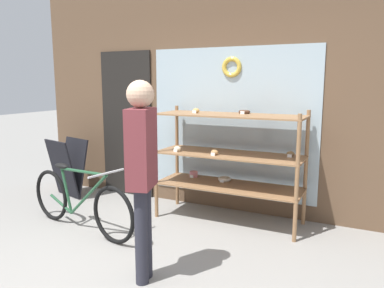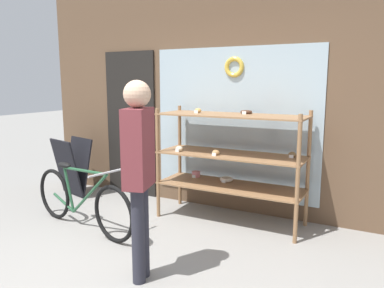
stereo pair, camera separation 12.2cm
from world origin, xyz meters
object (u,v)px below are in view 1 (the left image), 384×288
at_px(bicycle, 79,202).
at_px(sandwich_board, 68,168).
at_px(pedestrian, 142,166).
at_px(display_case, 228,154).

distance_m(bicycle, sandwich_board, 1.40).
xyz_separation_m(bicycle, pedestrian, (1.25, -0.59, 0.66)).
bearing_deg(sandwich_board, bicycle, -25.72).
bearing_deg(sandwich_board, pedestrian, -17.93).
height_order(display_case, sandwich_board, display_case).
relative_size(bicycle, pedestrian, 1.02).
xyz_separation_m(display_case, pedestrian, (-0.15, -1.62, 0.18)).
relative_size(bicycle, sandwich_board, 2.05).
xyz_separation_m(display_case, bicycle, (-1.39, -1.03, -0.48)).
height_order(display_case, pedestrian, pedestrian).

